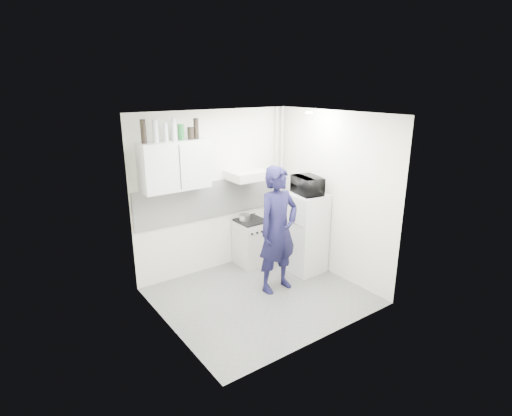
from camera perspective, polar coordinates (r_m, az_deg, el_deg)
floor at (r=5.98m, az=0.70°, el=-12.44°), size 2.80×2.80×0.00m
ceiling at (r=5.20m, az=0.81°, el=13.27°), size 2.80×2.80×0.00m
wall_back at (r=6.46m, az=-5.83°, el=2.27°), size 2.80×0.00×2.80m
wall_left at (r=4.80m, az=-12.86°, el=-3.45°), size 0.00×2.60×2.60m
wall_right at (r=6.35m, az=11.00°, el=1.76°), size 0.00×2.60×2.60m
person at (r=5.80m, az=3.16°, el=-3.15°), size 0.70×0.48×1.88m
stove at (r=6.82m, az=-0.71°, el=-4.98°), size 0.48×0.48×0.76m
fridge at (r=6.53m, az=7.12°, el=-3.56°), size 0.56×0.56×1.31m
stove_top at (r=6.68m, az=-0.72°, el=-1.84°), size 0.46×0.46×0.03m
saucepan at (r=6.64m, az=-1.62°, el=-1.36°), size 0.19×0.19×0.10m
microwave at (r=6.29m, az=7.39°, el=3.24°), size 0.56×0.44×0.28m
bottle_a at (r=5.62m, az=-15.79°, el=10.48°), size 0.07×0.07×0.32m
bottle_b at (r=5.68m, az=-14.20°, el=10.62°), size 0.08×0.08×0.31m
bottle_c at (r=5.74m, az=-12.78°, el=10.53°), size 0.06×0.06×0.26m
bottle_d at (r=5.79m, az=-11.61°, el=10.94°), size 0.07×0.07×0.32m
canister_a at (r=5.84m, az=-10.67°, el=10.60°), size 0.09×0.09×0.23m
canister_b at (r=5.90m, az=-9.31°, el=10.49°), size 0.09×0.09×0.18m
bottle_e at (r=5.94m, az=-8.55°, el=11.15°), size 0.07×0.07×0.30m
upper_cabinet at (r=5.86m, az=-11.53°, el=5.97°), size 1.00×0.35×0.70m
range_hood at (r=6.42m, az=-1.29°, el=4.74°), size 0.60×0.50×0.14m
backsplash at (r=6.47m, az=-5.74°, el=1.38°), size 2.74×0.03×0.60m
pipe_a at (r=7.11m, az=3.62°, el=3.72°), size 0.05×0.05×2.60m
pipe_b at (r=7.04m, az=2.86°, el=3.59°), size 0.04×0.04×2.60m
ceiling_spot_fixture at (r=6.00m, az=7.57°, el=13.37°), size 0.10×0.10×0.02m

